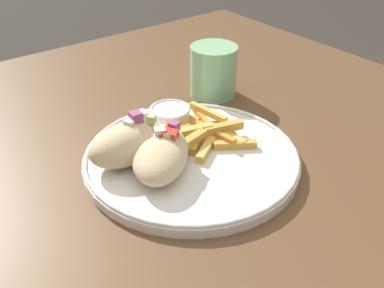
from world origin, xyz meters
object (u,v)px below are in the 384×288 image
pita_sandwich_far (128,143)px  sauce_ramekin (170,115)px  water_glass (213,73)px  pita_sandwich_near (159,152)px  plate (192,158)px  fries_pile (203,133)px

pita_sandwich_far → sauce_ramekin: (0.10, 0.05, -0.01)m
sauce_ramekin → water_glass: bearing=24.4°
pita_sandwich_near → sauce_ramekin: (0.08, 0.09, -0.01)m
pita_sandwich_far → plate: bearing=-32.7°
fries_pile → water_glass: 0.19m
plate → sauce_ramekin: (0.03, 0.09, 0.02)m
water_glass → plate: bearing=-137.5°
pita_sandwich_far → fries_pile: 0.12m
pita_sandwich_near → pita_sandwich_far: 0.05m
sauce_ramekin → water_glass: 0.16m
plate → pita_sandwich_far: bearing=149.8°
plate → pita_sandwich_near: bearing=173.5°
pita_sandwich_far → sauce_ramekin: pita_sandwich_far is taller
plate → pita_sandwich_near: 0.06m
fries_pile → sauce_ramekin: 0.07m
pita_sandwich_near → sauce_ramekin: size_ratio=2.27×
plate → sauce_ramekin: sauce_ramekin is taller
plate → fries_pile: size_ratio=2.10×
pita_sandwich_near → fries_pile: pita_sandwich_near is taller
pita_sandwich_near → pita_sandwich_far: pita_sandwich_far is taller
plate → water_glass: (0.17, 0.16, 0.03)m
plate → water_glass: 0.24m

